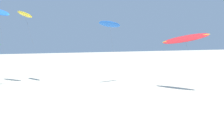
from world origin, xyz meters
TOP-DOWN VIEW (x-y plane):
  - flying_kite_1 at (7.50, 40.74)m, footprint 5.08×6.42m
  - flying_kite_2 at (16.65, 30.86)m, footprint 5.24×9.76m
  - flying_kite_3 at (-6.79, 48.19)m, footprint 4.88×5.83m

SIDE VIEW (x-z plane):
  - flying_kite_2 at x=16.65m, z-range 3.74..13.89m
  - flying_kite_1 at x=7.50m, z-range 5.29..17.55m
  - flying_kite_3 at x=-6.79m, z-range 6.14..20.57m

